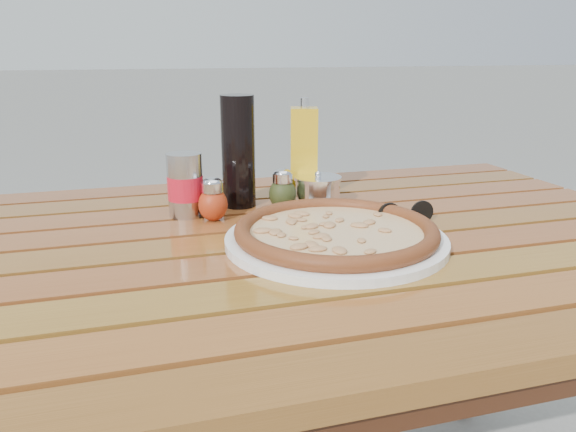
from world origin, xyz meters
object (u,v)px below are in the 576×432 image
object	(u,v)px
dark_bottle	(238,152)
sunglasses	(405,214)
table	(291,278)
soda_can	(185,186)
parmesan_tin	(318,190)
pepper_shaker	(213,200)
olive_oil_cruet	(304,153)
pizza	(336,231)
plate	(336,240)
oregano_shaker	(283,190)

from	to	relation	value
dark_bottle	sunglasses	xyz separation A→B (m)	(0.27, -0.20, -0.09)
table	sunglasses	world-z (taller)	sunglasses
soda_can	parmesan_tin	world-z (taller)	soda_can
pepper_shaker	olive_oil_cruet	size ratio (longest dim) A/B	0.39
sunglasses	pepper_shaker	bearing A→B (deg)	164.58
pizza	parmesan_tin	world-z (taller)	parmesan_tin
plate	dark_bottle	size ratio (longest dim) A/B	1.64
table	dark_bottle	distance (m)	0.29
pepper_shaker	pizza	bearing A→B (deg)	-47.95
oregano_shaker	olive_oil_cruet	bearing A→B (deg)	45.97
dark_bottle	sunglasses	bearing A→B (deg)	-36.76
soda_can	pepper_shaker	bearing A→B (deg)	-44.55
pizza	dark_bottle	distance (m)	0.31
table	parmesan_tin	distance (m)	0.23
oregano_shaker	sunglasses	size ratio (longest dim) A/B	0.74
dark_bottle	sunglasses	distance (m)	0.35
olive_oil_cruet	parmesan_tin	bearing A→B (deg)	-80.46
table	soda_can	xyz separation A→B (m)	(-0.16, 0.17, 0.13)
pizza	soda_can	size ratio (longest dim) A/B	3.31
sunglasses	olive_oil_cruet	bearing A→B (deg)	122.84
soda_can	parmesan_tin	bearing A→B (deg)	0.30
sunglasses	soda_can	bearing A→B (deg)	160.78
parmesan_tin	sunglasses	distance (m)	0.19
olive_oil_cruet	sunglasses	xyz separation A→B (m)	(0.12, -0.22, -0.08)
table	oregano_shaker	bearing A→B (deg)	79.20
pizza	dark_bottle	bearing A→B (deg)	110.54
table	pizza	distance (m)	0.13
dark_bottle	sunglasses	world-z (taller)	dark_bottle
dark_bottle	olive_oil_cruet	bearing A→B (deg)	7.87
table	oregano_shaker	xyz separation A→B (m)	(0.03, 0.17, 0.11)
plate	oregano_shaker	xyz separation A→B (m)	(-0.03, 0.23, 0.03)
plate	dark_bottle	world-z (taller)	dark_bottle
oregano_shaker	dark_bottle	distance (m)	0.12
plate	table	bearing A→B (deg)	134.50
sunglasses	plate	bearing A→B (deg)	-151.89
table	parmesan_tin	world-z (taller)	parmesan_tin
parmesan_tin	pizza	bearing A→B (deg)	-101.99
table	plate	world-z (taller)	plate
olive_oil_cruet	parmesan_tin	xyz separation A→B (m)	(0.01, -0.06, -0.07)
pepper_shaker	sunglasses	bearing A→B (deg)	-18.66
dark_bottle	parmesan_tin	size ratio (longest dim) A/B	1.88
pepper_shaker	dark_bottle	xyz separation A→B (m)	(0.07, 0.09, 0.07)
dark_bottle	oregano_shaker	bearing A→B (deg)	-31.63
pizza	dark_bottle	size ratio (longest dim) A/B	1.80
table	dark_bottle	xyz separation A→B (m)	(-0.05, 0.22, 0.19)
oregano_shaker	olive_oil_cruet	xyz separation A→B (m)	(0.06, 0.07, 0.06)
plate	parmesan_tin	xyz separation A→B (m)	(0.05, 0.23, 0.02)
plate	pepper_shaker	xyz separation A→B (m)	(-0.17, 0.19, 0.03)
table	parmesan_tin	size ratio (longest dim) A/B	11.93
olive_oil_cruet	sunglasses	distance (m)	0.26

